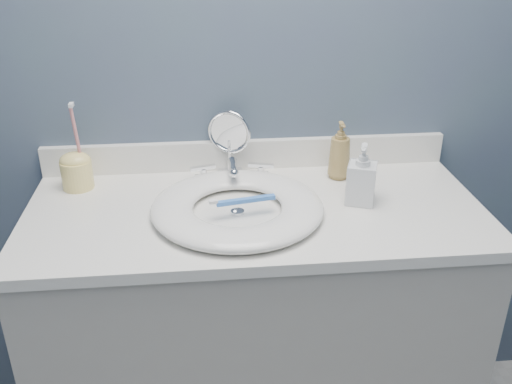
{
  "coord_description": "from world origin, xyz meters",
  "views": [
    {
      "loc": [
        -0.13,
        -0.37,
        1.59
      ],
      "look_at": [
        -0.0,
        0.94,
        0.94
      ],
      "focal_mm": 40.0,
      "sensor_mm": 36.0,
      "label": 1
    }
  ],
  "objects": [
    {
      "name": "back_wall",
      "position": [
        0.0,
        1.25,
        1.2
      ],
      "size": [
        2.2,
        0.02,
        2.4
      ],
      "primitive_type": "cube",
      "color": "#465069",
      "rests_on": "ground"
    },
    {
      "name": "vanity_cabinet",
      "position": [
        0.0,
        0.97,
        0.42
      ],
      "size": [
        1.2,
        0.55,
        0.85
      ],
      "primitive_type": "cube",
      "color": "#B2AEA3",
      "rests_on": "ground"
    },
    {
      "name": "countertop",
      "position": [
        0.0,
        0.97,
        0.86
      ],
      "size": [
        1.22,
        0.57,
        0.03
      ],
      "primitive_type": "cube",
      "color": "white",
      "rests_on": "vanity_cabinet"
    },
    {
      "name": "backsplash",
      "position": [
        0.0,
        1.24,
        0.93
      ],
      "size": [
        1.22,
        0.02,
        0.09
      ],
      "primitive_type": "cube",
      "color": "white",
      "rests_on": "countertop"
    },
    {
      "name": "basin",
      "position": [
        -0.05,
        0.94,
        0.9
      ],
      "size": [
        0.45,
        0.45,
        0.04
      ],
      "primitive_type": null,
      "color": "white",
      "rests_on": "countertop"
    },
    {
      "name": "drain",
      "position": [
        -0.05,
        0.94,
        0.88
      ],
      "size": [
        0.04,
        0.04,
        0.01
      ],
      "primitive_type": "cylinder",
      "color": "silver",
      "rests_on": "countertop"
    },
    {
      "name": "faucet",
      "position": [
        -0.05,
        1.14,
        0.91
      ],
      "size": [
        0.25,
        0.13,
        0.07
      ],
      "color": "silver",
      "rests_on": "countertop"
    },
    {
      "name": "makeup_mirror",
      "position": [
        -0.05,
        1.21,
        0.99
      ],
      "size": [
        0.13,
        0.08,
        0.2
      ],
      "rotation": [
        0.0,
        0.0,
        -0.39
      ],
      "color": "silver",
      "rests_on": "countertop"
    },
    {
      "name": "soap_bottle_amber",
      "position": [
        0.26,
        1.14,
        0.97
      ],
      "size": [
        0.07,
        0.07,
        0.17
      ],
      "primitive_type": "imported",
      "rotation": [
        0.0,
        0.0,
        -0.01
      ],
      "color": "#9C8046",
      "rests_on": "countertop"
    },
    {
      "name": "soap_bottle_clear",
      "position": [
        0.29,
        0.98,
        0.96
      ],
      "size": [
        0.1,
        0.1,
        0.17
      ],
      "primitive_type": "imported",
      "rotation": [
        0.0,
        0.0,
        -0.35
      ],
      "color": "silver",
      "rests_on": "countertop"
    },
    {
      "name": "toothbrush_holder",
      "position": [
        -0.49,
        1.15,
        0.94
      ],
      "size": [
        0.09,
        0.09,
        0.25
      ],
      "rotation": [
        0.0,
        0.0,
        -0.29
      ],
      "color": "#FAE27D",
      "rests_on": "countertop"
    },
    {
      "name": "toothbrush_lying",
      "position": [
        -0.04,
        0.93,
        0.92
      ],
      "size": [
        0.17,
        0.05,
        0.02
      ],
      "rotation": [
        0.0,
        0.0,
        0.18
      ],
      "color": "#3E7DDD",
      "rests_on": "basin"
    }
  ]
}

